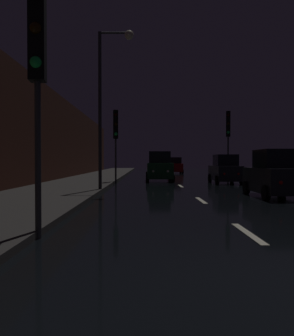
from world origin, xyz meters
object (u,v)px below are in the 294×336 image
(car_approaching_headlights, at_px, (159,168))
(car_parked_right_near, at_px, (275,175))
(traffic_light_far_right, at_px, (228,130))
(traffic_light_far_left, at_px, (116,130))
(streetlamp_overhead, at_px, (109,86))
(car_parked_right_far, at_px, (225,170))
(traffic_light_near_left, at_px, (37,52))
(car_distant_taillights, at_px, (175,166))

(car_approaching_headlights, distance_m, car_parked_right_near, 12.87)
(traffic_light_far_right, xyz_separation_m, car_approaching_headlights, (-5.12, 0.12, -2.80))
(traffic_light_far_left, relative_size, streetlamp_overhead, 0.63)
(streetlamp_overhead, bearing_deg, car_parked_right_near, -18.40)
(traffic_light_far_right, bearing_deg, traffic_light_far_left, -60.73)
(car_parked_right_far, bearing_deg, traffic_light_near_left, 156.94)
(car_approaching_headlights, bearing_deg, traffic_light_near_left, -8.79)
(car_approaching_headlights, bearing_deg, streetlamp_overhead, -15.96)
(traffic_light_far_left, xyz_separation_m, car_parked_right_near, (7.35, -9.12, -2.65))
(streetlamp_overhead, xyz_separation_m, car_parked_right_far, (7.11, 7.05, -4.18))
(streetlamp_overhead, bearing_deg, traffic_light_far_right, 50.63)
(traffic_light_far_right, distance_m, car_distant_taillights, 18.01)
(traffic_light_near_left, height_order, car_approaching_headlights, traffic_light_near_left)
(car_parked_right_near, bearing_deg, traffic_light_near_left, 137.34)
(traffic_light_far_left, xyz_separation_m, traffic_light_near_left, (-0.10, -17.20, 0.03))
(car_approaching_headlights, height_order, car_parked_right_near, car_approaching_headlights)
(streetlamp_overhead, height_order, car_approaching_headlights, streetlamp_overhead)
(car_distant_taillights, bearing_deg, car_parked_right_far, -175.18)
(streetlamp_overhead, distance_m, car_approaching_headlights, 10.93)
(traffic_light_far_right, xyz_separation_m, car_distant_taillights, (-2.50, 17.60, -2.92))
(traffic_light_far_right, relative_size, car_parked_right_near, 1.33)
(car_distant_taillights, bearing_deg, traffic_light_far_left, 164.60)
(traffic_light_near_left, bearing_deg, car_approaching_headlights, 164.62)
(traffic_light_near_left, relative_size, car_approaching_headlights, 1.12)
(traffic_light_near_left, bearing_deg, car_parked_right_far, 150.35)
(car_approaching_headlights, xyz_separation_m, car_parked_right_far, (4.32, -2.71, -0.13))
(car_distant_taillights, bearing_deg, traffic_light_near_left, 171.33)
(traffic_light_near_left, xyz_separation_m, car_distant_taillights, (5.75, 37.69, -2.68))
(streetlamp_overhead, height_order, car_parked_right_near, streetlamp_overhead)
(streetlamp_overhead, height_order, car_distant_taillights, streetlamp_overhead)
(traffic_light_near_left, bearing_deg, car_distant_taillights, 164.74)
(traffic_light_far_right, relative_size, traffic_light_near_left, 1.06)
(traffic_light_far_left, bearing_deg, traffic_light_far_right, 99.32)
(car_parked_right_far, bearing_deg, car_parked_right_near, 180.00)
(car_approaching_headlights, height_order, car_distant_taillights, car_approaching_headlights)
(traffic_light_far_right, bearing_deg, car_parked_right_far, -7.32)
(traffic_light_near_left, height_order, car_parked_right_far, traffic_light_near_left)
(car_parked_right_near, xyz_separation_m, car_parked_right_far, (0.00, 9.41, -0.02))
(traffic_light_far_left, relative_size, traffic_light_near_left, 0.99)
(traffic_light_far_left, height_order, car_approaching_headlights, traffic_light_far_left)
(streetlamp_overhead, xyz_separation_m, car_distant_taillights, (5.41, 27.24, -4.17))
(traffic_light_near_left, distance_m, car_distant_taillights, 38.22)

